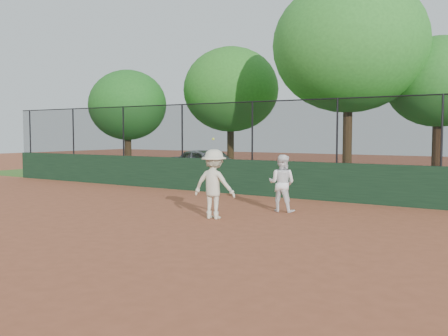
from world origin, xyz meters
The scene contains 11 objects.
ground centered at (0.00, 0.00, 0.00)m, with size 80.00×80.00×0.00m, color #984D31.
back_wall centered at (0.00, 6.00, 0.60)m, with size 26.00×0.20×1.20m, color #16321D.
grass_strip centered at (0.00, 12.00, 0.00)m, with size 36.00×12.00×0.01m, color #2F5B1C.
parked_car centered at (-3.96, 8.43, 0.75)m, with size 1.77×4.40×1.50m, color #A4A9AE.
player_second centered at (1.98, 3.25, 0.77)m, with size 0.75×0.58×1.54m, color white.
player_main centered at (1.04, 1.37, 0.86)m, with size 1.17×0.76×2.01m.
fence_assembly centered at (-0.03, 6.00, 2.24)m, with size 26.00×0.06×2.00m.
tree_0 centered at (-10.47, 10.41, 3.57)m, with size 4.21×3.83×5.40m.
tree_1 centered at (-5.78, 13.05, 4.35)m, with size 5.02×4.56×6.52m.
tree_2 centered at (1.29, 10.49, 5.55)m, with size 6.10×5.55×8.19m.
tree_3 centered at (4.32, 12.22, 4.11)m, with size 4.08×3.71×5.89m.
Camera 1 is at (7.89, -8.82, 2.12)m, focal length 40.00 mm.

